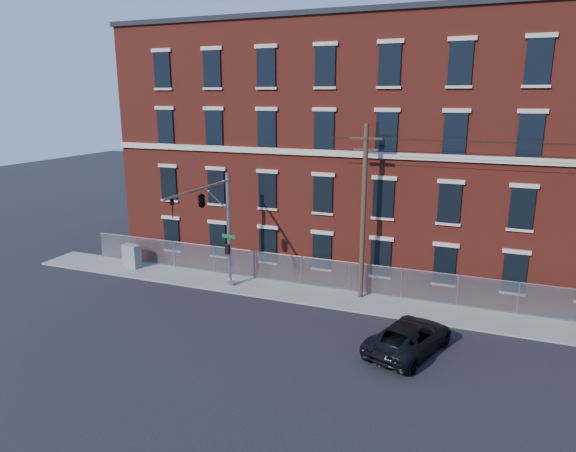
{
  "coord_description": "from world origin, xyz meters",
  "views": [
    {
      "loc": [
        8.37,
        -22.13,
        11.49
      ],
      "look_at": [
        -1.94,
        4.0,
        4.42
      ],
      "focal_mm": 31.93,
      "sensor_mm": 36.0,
      "label": 1
    }
  ],
  "objects_px": {
    "pickup_truck": "(409,337)",
    "utility_cabinet": "(132,256)",
    "utility_pole_near": "(364,210)",
    "traffic_signal_mast": "(208,210)"
  },
  "relations": [
    {
      "from": "utility_pole_near",
      "to": "utility_cabinet",
      "type": "bearing_deg",
      "value": -178.53
    },
    {
      "from": "traffic_signal_mast",
      "to": "utility_pole_near",
      "type": "distance_m",
      "value": 8.7
    },
    {
      "from": "traffic_signal_mast",
      "to": "utility_pole_near",
      "type": "relative_size",
      "value": 0.7
    },
    {
      "from": "traffic_signal_mast",
      "to": "utility_cabinet",
      "type": "relative_size",
      "value": 4.45
    },
    {
      "from": "pickup_truck",
      "to": "traffic_signal_mast",
      "type": "bearing_deg",
      "value": 8.61
    },
    {
      "from": "utility_pole_near",
      "to": "utility_cabinet",
      "type": "height_order",
      "value": "utility_pole_near"
    },
    {
      "from": "utility_pole_near",
      "to": "traffic_signal_mast",
      "type": "bearing_deg",
      "value": -156.86
    },
    {
      "from": "utility_pole_near",
      "to": "utility_cabinet",
      "type": "relative_size",
      "value": 6.36
    },
    {
      "from": "traffic_signal_mast",
      "to": "utility_pole_near",
      "type": "bearing_deg",
      "value": 23.14
    },
    {
      "from": "pickup_truck",
      "to": "utility_cabinet",
      "type": "relative_size",
      "value": 3.34
    }
  ]
}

